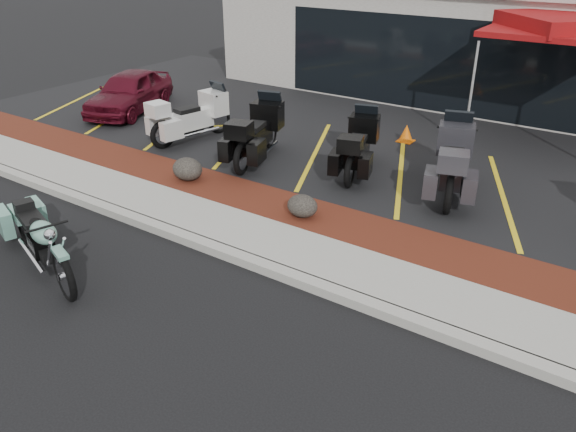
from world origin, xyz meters
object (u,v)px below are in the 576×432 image
Objects in this scene: popup_canopy at (565,27)px; touring_white at (218,108)px; parked_car at (129,92)px; hero_cruiser at (63,269)px; traffic_cone at (406,133)px.

touring_white is at bearing -132.94° from popup_canopy.
popup_canopy reaches higher than parked_car.
hero_cruiser is 0.75× the size of popup_canopy.
parked_car is at bearing -142.45° from popup_canopy.
touring_white is at bearing -153.85° from traffic_cone.
popup_canopy reaches higher than touring_white.
hero_cruiser is at bearing -98.97° from traffic_cone.
traffic_cone is at bearing 99.47° from hero_cruiser.
touring_white reaches higher than hero_cruiser.
parked_car is at bearing 150.91° from hero_cruiser.
popup_canopy reaches higher than traffic_cone.
hero_cruiser is 12.17m from popup_canopy.
touring_white is at bearing 131.38° from hero_cruiser.
hero_cruiser is 0.87× the size of parked_car.
touring_white is (-2.91, 6.87, 0.30)m from hero_cruiser.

